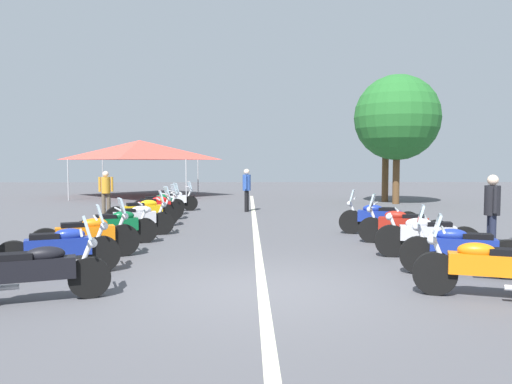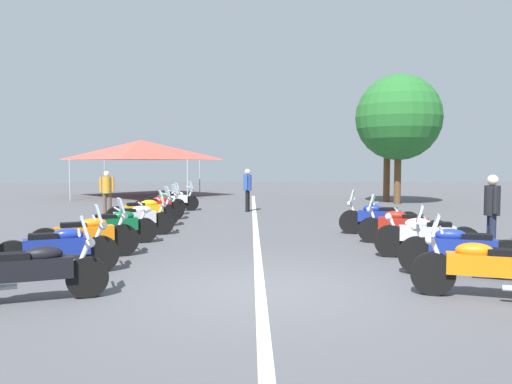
# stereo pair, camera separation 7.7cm
# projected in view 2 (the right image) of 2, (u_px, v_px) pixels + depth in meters

# --- Properties ---
(ground_plane) EXTENTS (80.00, 80.00, 0.00)m
(ground_plane) POSITION_uv_depth(u_px,v_px,m) (260.00, 290.00, 7.59)
(ground_plane) COLOR #4C4C51
(lane_centre_stripe) EXTENTS (28.66, 0.16, 0.01)m
(lane_centre_stripe) POSITION_uv_depth(u_px,v_px,m) (256.00, 231.00, 14.12)
(lane_centre_stripe) COLOR beige
(lane_centre_stripe) RESTS_ON ground_plane
(motorcycle_left_row_0) EXTENTS (0.95, 2.04, 1.19)m
(motorcycle_left_row_0) POSITION_uv_depth(u_px,v_px,m) (32.00, 270.00, 6.90)
(motorcycle_left_row_0) COLOR black
(motorcycle_left_row_0) RESTS_ON ground_plane
(motorcycle_left_row_1) EXTENTS (0.96, 1.99, 1.21)m
(motorcycle_left_row_1) POSITION_uv_depth(u_px,v_px,m) (59.00, 248.00, 8.58)
(motorcycle_left_row_1) COLOR black
(motorcycle_left_row_1) RESTS_ON ground_plane
(motorcycle_left_row_2) EXTENTS (1.07, 2.03, 1.23)m
(motorcycle_left_row_2) POSITION_uv_depth(u_px,v_px,m) (86.00, 236.00, 10.01)
(motorcycle_left_row_2) COLOR black
(motorcycle_left_row_2) RESTS_ON ground_plane
(motorcycle_left_row_3) EXTENTS (0.89, 1.92, 0.98)m
(motorcycle_left_row_3) POSITION_uv_depth(u_px,v_px,m) (116.00, 226.00, 11.79)
(motorcycle_left_row_3) COLOR black
(motorcycle_left_row_3) RESTS_ON ground_plane
(motorcycle_left_row_4) EXTENTS (0.84, 2.03, 1.20)m
(motorcycle_left_row_4) POSITION_uv_depth(u_px,v_px,m) (136.00, 218.00, 13.16)
(motorcycle_left_row_4) COLOR black
(motorcycle_left_row_4) RESTS_ON ground_plane
(motorcycle_left_row_5) EXTENTS (1.14, 2.05, 1.23)m
(motorcycle_left_row_5) POSITION_uv_depth(u_px,v_px,m) (144.00, 212.00, 14.78)
(motorcycle_left_row_5) COLOR black
(motorcycle_left_row_5) RESTS_ON ground_plane
(motorcycle_left_row_6) EXTENTS (1.08, 1.86, 1.21)m
(motorcycle_left_row_6) POSITION_uv_depth(u_px,v_px,m) (156.00, 207.00, 16.54)
(motorcycle_left_row_6) COLOR black
(motorcycle_left_row_6) RESTS_ON ground_plane
(motorcycle_left_row_7) EXTENTS (1.06, 1.81, 1.19)m
(motorcycle_left_row_7) POSITION_uv_depth(u_px,v_px,m) (160.00, 203.00, 18.03)
(motorcycle_left_row_7) COLOR black
(motorcycle_left_row_7) RESTS_ON ground_plane
(motorcycle_left_row_8) EXTENTS (1.02, 2.02, 1.19)m
(motorcycle_left_row_8) POSITION_uv_depth(u_px,v_px,m) (173.00, 200.00, 19.61)
(motorcycle_left_row_8) COLOR black
(motorcycle_left_row_8) RESTS_ON ground_plane
(motorcycle_right_row_0) EXTENTS (0.94, 2.05, 1.21)m
(motorcycle_right_row_0) POSITION_uv_depth(u_px,v_px,m) (485.00, 267.00, 7.06)
(motorcycle_right_row_0) COLOR black
(motorcycle_right_row_0) RESTS_ON ground_plane
(motorcycle_right_row_1) EXTENTS (0.90, 2.05, 1.22)m
(motorcycle_right_row_1) POSITION_uv_depth(u_px,v_px,m) (460.00, 249.00, 8.46)
(motorcycle_right_row_1) COLOR black
(motorcycle_right_row_1) RESTS_ON ground_plane
(motorcycle_right_row_2) EXTENTS (0.81, 2.09, 1.01)m
(motorcycle_right_row_2) POSITION_uv_depth(u_px,v_px,m) (426.00, 236.00, 10.06)
(motorcycle_right_row_2) COLOR black
(motorcycle_right_row_2) RESTS_ON ground_plane
(motorcycle_right_row_3) EXTENTS (1.02, 2.02, 1.20)m
(motorcycle_right_row_3) POSITION_uv_depth(u_px,v_px,m) (402.00, 225.00, 11.73)
(motorcycle_right_row_3) COLOR black
(motorcycle_right_row_3) RESTS_ON ground_plane
(motorcycle_right_row_4) EXTENTS (0.89, 2.12, 1.22)m
(motorcycle_right_row_4) POSITION_uv_depth(u_px,v_px,m) (378.00, 217.00, 13.31)
(motorcycle_right_row_4) COLOR black
(motorcycle_right_row_4) RESTS_ON ground_plane
(bystander_0) EXTENTS (0.32, 0.52, 1.63)m
(bystander_0) POSITION_uv_depth(u_px,v_px,m) (107.00, 189.00, 18.30)
(bystander_0) COLOR brown
(bystander_0) RESTS_ON ground_plane
(bystander_1) EXTENTS (0.52, 0.32, 1.69)m
(bystander_1) POSITION_uv_depth(u_px,v_px,m) (248.00, 187.00, 19.47)
(bystander_1) COLOR black
(bystander_1) RESTS_ON ground_plane
(bystander_2) EXTENTS (0.52, 0.32, 1.70)m
(bystander_2) POSITION_uv_depth(u_px,v_px,m) (492.00, 208.00, 10.42)
(bystander_2) COLOR #1E2338
(bystander_2) RESTS_ON ground_plane
(roadside_tree_0) EXTENTS (3.96, 3.96, 6.01)m
(roadside_tree_0) POSITION_uv_depth(u_px,v_px,m) (399.00, 118.00, 22.82)
(roadside_tree_0) COLOR brown
(roadside_tree_0) RESTS_ON ground_plane
(roadside_tree_1) EXTENTS (2.67, 2.67, 4.99)m
(roadside_tree_1) POSITION_uv_depth(u_px,v_px,m) (387.00, 128.00, 24.05)
(roadside_tree_1) COLOR brown
(roadside_tree_1) RESTS_ON ground_plane
(event_tent) EXTENTS (6.67, 6.67, 3.20)m
(event_tent) POSITION_uv_depth(u_px,v_px,m) (141.00, 150.00, 28.01)
(event_tent) COLOR #E54C3F
(event_tent) RESTS_ON ground_plane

